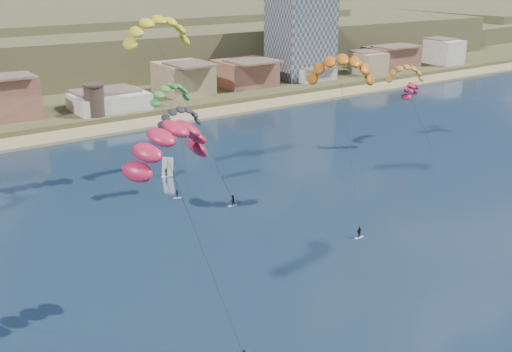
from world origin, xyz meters
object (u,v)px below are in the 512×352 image
Objects in this scene: kitesurfer_yellow at (158,27)px; kitesurfer_green at (170,91)px; watchtower at (94,100)px; kitesurfer_orange at (342,65)px; apartment_tower at (301,31)px; windsurfer at (167,170)px; kitesurfer_red at (168,137)px.

kitesurfer_yellow is 14.31m from kitesurfer_green.
kitesurfer_orange is (14.99, -78.12, 18.05)m from watchtower.
apartment_tower is 8.27× the size of windsurfer.
kitesurfer_green is at bearing 120.29° from kitesurfer_orange.
watchtower is 0.41× the size of kitesurfer_green.
kitesurfer_orange is (-65.01, -92.12, 6.60)m from apartment_tower.
kitesurfer_red is at bearing -115.02° from kitesurfer_yellow.
watchtower is 2.22× the size of windsurfer.
kitesurfer_green reaches higher than windsurfer.
kitesurfer_green is (-2.13, -48.82, 10.71)m from watchtower.
windsurfer is (23.13, 48.66, -22.00)m from kitesurfer_red.
kitesurfer_red is 0.77× the size of kitesurfer_yellow.
apartment_tower is 112.94m from kitesurfer_orange.
watchtower is 0.32× the size of kitesurfer_red.
windsurfer is at bearing 61.18° from kitesurfer_yellow.
kitesurfer_yellow is at bearing -96.90° from watchtower.
apartment_tower reaches higher than kitesurfer_orange.
kitesurfer_green is at bearing -142.59° from apartment_tower.
apartment_tower is at bearing 46.20° from kitesurfer_red.
apartment_tower reaches higher than windsurfer.
watchtower is 0.30× the size of kitesurfer_orange.
windsurfer is (-18.72, 29.35, -23.19)m from kitesurfer_orange.
windsurfer is at bearing 178.27° from kitesurfer_green.
kitesurfer_red reaches higher than kitesurfer_green.
kitesurfer_orange is at bearing -79.14° from watchtower.
kitesurfer_yellow is 1.19× the size of kitesurfer_orange.
apartment_tower is 1.11× the size of kitesurfer_orange.
kitesurfer_green is (-17.11, 29.30, -7.34)m from kitesurfer_orange.
watchtower is at bearing -170.07° from apartment_tower.
kitesurfer_orange is 1.37× the size of kitesurfer_green.
watchtower is at bearing 83.10° from kitesurfer_yellow.
kitesurfer_yellow reaches higher than watchtower.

